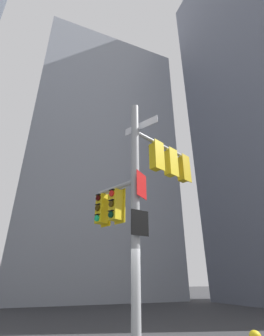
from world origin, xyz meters
name	(u,v)px	position (x,y,z in m)	size (l,w,h in m)	color
building_mid_block	(93,167)	(3.53, 21.93, 15.15)	(15.71, 15.71, 30.31)	#9399A3
signal_pole_assembly	(143,190)	(0.49, 0.47, 4.47)	(3.68, 2.21, 7.45)	#9EA0A3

